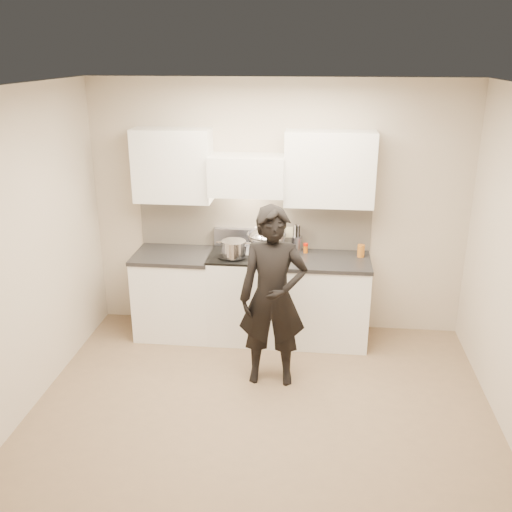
# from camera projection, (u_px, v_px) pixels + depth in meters

# --- Properties ---
(ground_plane) EXTENTS (4.00, 4.00, 0.00)m
(ground_plane) POSITION_uv_depth(u_px,v_px,m) (261.00, 413.00, 4.91)
(ground_plane) COLOR #82694E
(room_shell) EXTENTS (4.04, 3.54, 2.70)m
(room_shell) POSITION_uv_depth(u_px,v_px,m) (259.00, 223.00, 4.72)
(room_shell) COLOR #C1B4A3
(room_shell) RESTS_ON ground
(stove) EXTENTS (0.76, 0.65, 0.96)m
(stove) POSITION_uv_depth(u_px,v_px,m) (246.00, 295.00, 6.11)
(stove) COLOR white
(stove) RESTS_ON ground
(counter_right) EXTENTS (0.92, 0.67, 0.92)m
(counter_right) POSITION_uv_depth(u_px,v_px,m) (324.00, 299.00, 6.03)
(counter_right) COLOR white
(counter_right) RESTS_ON ground
(counter_left) EXTENTS (0.82, 0.67, 0.92)m
(counter_left) POSITION_uv_depth(u_px,v_px,m) (175.00, 293.00, 6.20)
(counter_left) COLOR white
(counter_left) RESTS_ON ground
(wok) EXTENTS (0.42, 0.51, 0.33)m
(wok) POSITION_uv_depth(u_px,v_px,m) (267.00, 239.00, 6.02)
(wok) COLOR #AEAEBA
(wok) RESTS_ON stove
(stock_pot) EXTENTS (0.36, 0.26, 0.17)m
(stock_pot) POSITION_uv_depth(u_px,v_px,m) (234.00, 249.00, 5.80)
(stock_pot) COLOR #AEAEBA
(stock_pot) RESTS_ON stove
(utensil_crock) EXTENTS (0.10, 0.10, 0.28)m
(utensil_crock) POSITION_uv_depth(u_px,v_px,m) (297.00, 242.00, 6.11)
(utensil_crock) COLOR #9D9EB1
(utensil_crock) RESTS_ON counter_right
(spice_jar) EXTENTS (0.05, 0.05, 0.10)m
(spice_jar) POSITION_uv_depth(u_px,v_px,m) (306.00, 248.00, 6.03)
(spice_jar) COLOR #CF5F0D
(spice_jar) RESTS_ON counter_right
(oil_glass) EXTENTS (0.07, 0.07, 0.13)m
(oil_glass) POSITION_uv_depth(u_px,v_px,m) (361.00, 251.00, 5.91)
(oil_glass) COLOR #B3661D
(oil_glass) RESTS_ON counter_right
(person) EXTENTS (0.63, 0.43, 1.69)m
(person) POSITION_uv_depth(u_px,v_px,m) (273.00, 298.00, 5.14)
(person) COLOR black
(person) RESTS_ON ground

